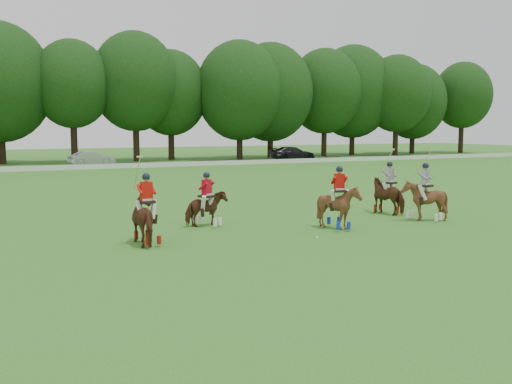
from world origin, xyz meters
name	(u,v)px	position (x,y,z in m)	size (l,w,h in m)	color
ground	(302,253)	(0.00, 0.00, 0.00)	(180.00, 180.00, 0.00)	#356B1E
tree_line	(75,84)	(0.26, 48.05, 8.23)	(117.98, 14.32, 14.75)	black
boundary_rail	(91,167)	(0.00, 38.00, 0.22)	(120.00, 0.10, 0.44)	white
car_mid	(92,159)	(0.80, 42.50, 0.72)	(1.51, 4.34, 1.43)	#9E9EA3
car_right	(293,153)	(23.28, 42.50, 0.77)	(2.16, 5.30, 1.54)	black
polo_red_a	(147,219)	(-3.90, 3.28, 0.84)	(1.20, 1.96, 2.86)	#4B2B14
polo_red_b	(207,208)	(-0.99, 5.56, 0.72)	(1.75, 1.69, 2.09)	#4B2B14
polo_red_c	(339,206)	(3.29, 2.96, 0.85)	(1.70, 1.82, 2.35)	#4B2B14
polo_stripe_a	(389,195)	(7.39, 5.20, 0.82)	(1.35, 2.03, 2.83)	#4B2B14
polo_stripe_b	(424,200)	(7.45, 3.01, 0.85)	(1.83, 1.92, 2.90)	#4B2B14
polo_ball	(317,238)	(1.53, 1.62, 0.04)	(0.09, 0.09, 0.09)	white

